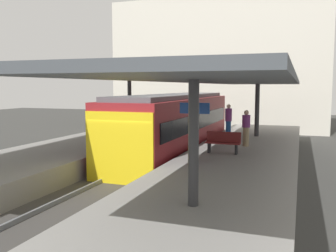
{
  "coord_description": "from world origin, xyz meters",
  "views": [
    {
      "loc": [
        6.02,
        -12.79,
        3.67
      ],
      "look_at": [
        0.06,
        3.86,
        1.8
      ],
      "focal_mm": 39.74,
      "sensor_mm": 36.0,
      "label": 1
    }
  ],
  "objects_px": {
    "passenger_near_bench": "(246,128)",
    "passenger_mid_platform": "(194,137)",
    "passenger_far_end": "(228,120)",
    "platform_sign": "(195,123)",
    "commuter_train": "(175,125)",
    "platform_bench": "(223,142)"
  },
  "relations": [
    {
      "from": "passenger_near_bench",
      "to": "passenger_mid_platform",
      "type": "xyz_separation_m",
      "value": [
        -1.21,
        -4.42,
        0.06
      ]
    },
    {
      "from": "passenger_far_end",
      "to": "platform_sign",
      "type": "bearing_deg",
      "value": -85.74
    },
    {
      "from": "passenger_near_bench",
      "to": "passenger_mid_platform",
      "type": "distance_m",
      "value": 4.58
    },
    {
      "from": "commuter_train",
      "to": "passenger_mid_platform",
      "type": "distance_m",
      "value": 5.95
    },
    {
      "from": "commuter_train",
      "to": "passenger_near_bench",
      "type": "relative_size",
      "value": 7.61
    },
    {
      "from": "passenger_near_bench",
      "to": "passenger_mid_platform",
      "type": "bearing_deg",
      "value": -105.3
    },
    {
      "from": "commuter_train",
      "to": "passenger_far_end",
      "type": "height_order",
      "value": "commuter_train"
    },
    {
      "from": "platform_sign",
      "to": "commuter_train",
      "type": "bearing_deg",
      "value": 112.9
    },
    {
      "from": "platform_bench",
      "to": "platform_sign",
      "type": "bearing_deg",
      "value": -90.31
    },
    {
      "from": "platform_bench",
      "to": "passenger_mid_platform",
      "type": "height_order",
      "value": "passenger_mid_platform"
    },
    {
      "from": "commuter_train",
      "to": "platform_sign",
      "type": "height_order",
      "value": "commuter_train"
    },
    {
      "from": "passenger_near_bench",
      "to": "passenger_far_end",
      "type": "distance_m",
      "value": 3.09
    },
    {
      "from": "platform_sign",
      "to": "passenger_near_bench",
      "type": "distance_m",
      "value": 6.42
    },
    {
      "from": "platform_bench",
      "to": "passenger_far_end",
      "type": "height_order",
      "value": "passenger_far_end"
    },
    {
      "from": "platform_bench",
      "to": "passenger_near_bench",
      "type": "xyz_separation_m",
      "value": [
        0.61,
        2.13,
        0.38
      ]
    },
    {
      "from": "commuter_train",
      "to": "passenger_near_bench",
      "type": "distance_m",
      "value": 3.86
    },
    {
      "from": "commuter_train",
      "to": "platform_sign",
      "type": "distance_m",
      "value": 8.0
    },
    {
      "from": "platform_sign",
      "to": "passenger_near_bench",
      "type": "bearing_deg",
      "value": 84.26
    },
    {
      "from": "platform_bench",
      "to": "commuter_train",
      "type": "bearing_deg",
      "value": 135.1
    },
    {
      "from": "platform_bench",
      "to": "passenger_near_bench",
      "type": "bearing_deg",
      "value": 73.9
    },
    {
      "from": "platform_bench",
      "to": "passenger_mid_platform",
      "type": "relative_size",
      "value": 0.8
    },
    {
      "from": "platform_bench",
      "to": "platform_sign",
      "type": "distance_m",
      "value": 4.37
    }
  ]
}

